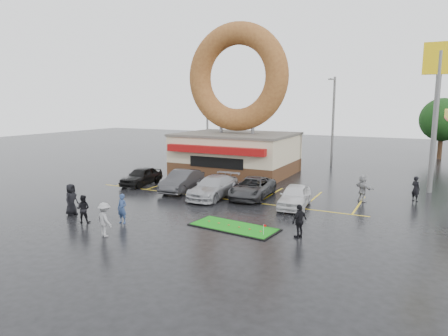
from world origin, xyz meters
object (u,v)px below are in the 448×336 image
at_px(car_black, 141,176).
at_px(person_blue, 122,209).
at_px(person_cameraman, 299,221).
at_px(putting_green, 234,227).
at_px(donut_shop, 236,125).
at_px(car_silver, 214,187).
at_px(streetlight_mid, 333,119).
at_px(dumpster, 195,163).
at_px(car_dgrey, 182,181).
at_px(car_grey, 252,188).
at_px(car_white, 295,196).
at_px(streetlight_left, 207,117).
at_px(shell_sign, 438,89).

relative_size(car_black, person_blue, 2.58).
xyz_separation_m(person_cameraman, putting_green, (-3.48, -0.04, -0.79)).
bearing_deg(donut_shop, car_silver, -73.83).
bearing_deg(person_blue, putting_green, 19.32).
distance_m(streetlight_mid, dumpster, 14.54).
distance_m(car_dgrey, car_grey, 5.43).
xyz_separation_m(car_white, person_cameraman, (1.89, -5.42, 0.12)).
relative_size(car_silver, dumpster, 2.81).
distance_m(streetlight_mid, putting_green, 23.36).
bearing_deg(streetlight_left, car_black, -80.24).
relative_size(car_black, putting_green, 0.86).
distance_m(shell_sign, car_silver, 17.09).
xyz_separation_m(shell_sign, dumpster, (-20.50, 1.04, -6.73)).
xyz_separation_m(car_black, car_white, (12.86, -1.11, -0.00)).
distance_m(shell_sign, car_dgrey, 19.22).
bearing_deg(dumpster, putting_green, -42.42).
relative_size(donut_shop, car_black, 3.25).
bearing_deg(person_cameraman, streetlight_left, -117.42).
bearing_deg(person_cameraman, putting_green, -65.28).
distance_m(car_dgrey, person_blue, 8.33).
xyz_separation_m(car_dgrey, car_grey, (5.41, 0.47, -0.08)).
relative_size(car_dgrey, dumpster, 2.59).
bearing_deg(car_grey, shell_sign, 29.16).
bearing_deg(car_dgrey, car_white, -11.06).
bearing_deg(person_cameraman, car_dgrey, -95.92).
height_order(car_dgrey, car_white, car_dgrey).
relative_size(car_silver, person_blue, 3.15).
height_order(streetlight_mid, car_dgrey, streetlight_mid).
relative_size(car_grey, car_white, 1.19).
relative_size(shell_sign, streetlight_left, 1.18).
xyz_separation_m(car_black, car_dgrey, (4.08, -0.37, 0.06)).
relative_size(streetlight_left, streetlight_mid, 1.00).
bearing_deg(shell_sign, streetlight_left, 161.01).
bearing_deg(putting_green, shell_sign, 56.92).
relative_size(streetlight_left, car_grey, 1.82).
bearing_deg(car_grey, person_blue, -119.22).
relative_size(car_white, person_blue, 2.57).
bearing_deg(shell_sign, dumpster, 177.08).
relative_size(streetlight_mid, car_dgrey, 1.93).
xyz_separation_m(streetlight_left, car_black, (2.63, -15.31, -4.08)).
height_order(car_dgrey, car_grey, car_dgrey).
relative_size(car_dgrey, car_grey, 0.95).
distance_m(car_black, car_white, 12.91).
distance_m(person_cameraman, putting_green, 3.57).
xyz_separation_m(car_black, car_silver, (7.11, -1.11, 0.03)).
bearing_deg(person_blue, car_black, 122.95).
xyz_separation_m(car_dgrey, person_cameraman, (10.68, -6.16, 0.06)).
bearing_deg(shell_sign, streetlight_mid, 135.27).
height_order(donut_shop, car_silver, donut_shop).
bearing_deg(streetlight_left, person_blue, -71.13).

